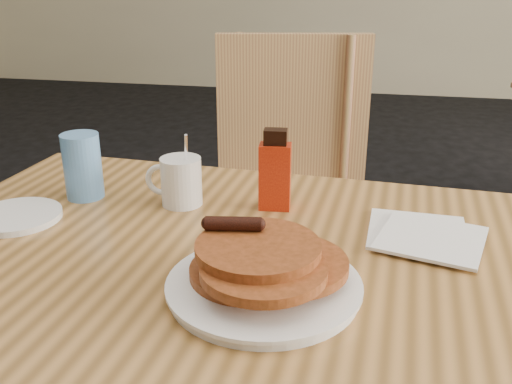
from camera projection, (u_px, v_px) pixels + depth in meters
The scene contains 8 objects.
main_table at pixel (235, 272), 0.98m from camera, with size 1.29×0.91×0.75m.
chair_main_far at pixel (286, 178), 1.70m from camera, with size 0.54×0.54×1.02m.
pancake_plate at pixel (264, 274), 0.83m from camera, with size 0.29×0.29×0.10m.
coffee_mug at pixel (180, 180), 1.14m from camera, with size 0.12×0.08×0.15m.
syrup_bottle at pixel (275, 172), 1.11m from camera, with size 0.06×0.04×0.16m.
napkin_stack at pixel (424, 235), 1.00m from camera, with size 0.22×0.23×0.01m.
blue_tumbler at pixel (83, 166), 1.16m from camera, with size 0.08×0.08×0.13m, color #5992D1.
side_saucer at pixel (17, 216), 1.08m from camera, with size 0.17×0.17×0.01m, color white.
Camera 1 is at (0.20, -0.82, 1.20)m, focal length 40.00 mm.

